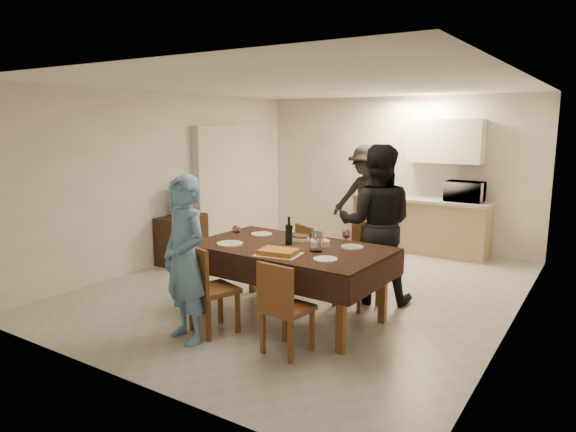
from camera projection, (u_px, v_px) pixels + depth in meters
name	position (u px, v px, depth m)	size (l,w,h in m)	color
floor	(308.00, 287.00, 6.81)	(5.00, 6.00, 0.02)	#9E9F9A
ceiling	(310.00, 85.00, 6.35)	(5.00, 6.00, 0.02)	white
wall_back	(395.00, 171.00, 9.06)	(5.00, 0.02, 2.60)	white
wall_front	(119.00, 230.00, 4.10)	(5.00, 0.02, 2.60)	white
wall_left	(170.00, 178.00, 7.91)	(0.02, 6.00, 2.60)	white
wall_right	(519.00, 206.00, 5.25)	(0.02, 6.00, 2.60)	white
stub_partition	(224.00, 187.00, 8.91)	(0.15, 1.40, 2.10)	beige
kitchen_base_cabinet	(420.00, 226.00, 8.63)	(2.20, 0.60, 0.86)	#A08760
kitchen_worktop	(421.00, 199.00, 8.55)	(2.24, 0.64, 0.05)	#AAAAA5
upper_cabinet	(445.00, 141.00, 8.33)	(1.20, 0.34, 0.70)	white
dining_table	(290.00, 249.00, 5.59)	(2.15, 1.31, 0.82)	black
chair_near_left	(208.00, 281.00, 5.17)	(0.54, 0.55, 0.51)	brown
chair_near_right	(282.00, 299.00, 4.70)	(0.44, 0.44, 0.49)	brown
chair_far_left	(289.00, 254.00, 6.43)	(0.52, 0.54, 0.46)	brown
chair_far_right	(354.00, 258.00, 5.92)	(0.53, 0.54, 0.54)	brown
console	(182.00, 239.00, 7.96)	(0.40, 0.80, 0.74)	#301E10
water_jug	(180.00, 202.00, 7.85)	(0.29, 0.29, 0.43)	#467FD0
wine_bottle	(289.00, 231.00, 5.62)	(0.08, 0.08, 0.31)	black
water_pitcher	(316.00, 242.00, 5.33)	(0.13, 0.13, 0.20)	white
savoury_tart	(278.00, 252.00, 5.21)	(0.44, 0.33, 0.05)	#BE8F37
salad_bowl	(322.00, 243.00, 5.56)	(0.17, 0.17, 0.06)	white
mushroom_dish	(300.00, 239.00, 5.84)	(0.21, 0.21, 0.04)	white
wine_glass_a	(236.00, 235.00, 5.65)	(0.09, 0.09, 0.21)	white
wine_glass_b	(346.00, 239.00, 5.48)	(0.09, 0.09, 0.20)	white
wine_glass_c	(290.00, 231.00, 5.92)	(0.08, 0.08, 0.18)	white
plate_near_left	(230.00, 244.00, 5.65)	(0.29, 0.29, 0.02)	white
plate_near_right	(325.00, 259.00, 5.01)	(0.24, 0.24, 0.01)	white
plate_far_left	(262.00, 234.00, 6.15)	(0.25, 0.25, 0.01)	white
plate_far_right	(352.00, 247.00, 5.51)	(0.24, 0.24, 0.01)	white
microwave	(465.00, 191.00, 8.15)	(0.58, 0.39, 0.32)	white
person_near	(185.00, 259.00, 5.00)	(0.60, 0.40, 1.66)	#5985B1
person_far	(376.00, 224.00, 6.13)	(0.92, 0.72, 1.90)	black
person_kitchen	(366.00, 198.00, 8.60)	(1.15, 0.66, 1.79)	black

